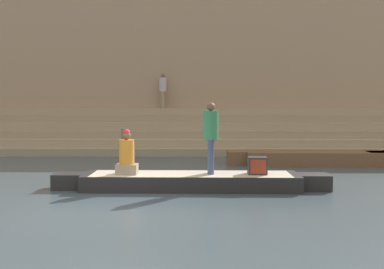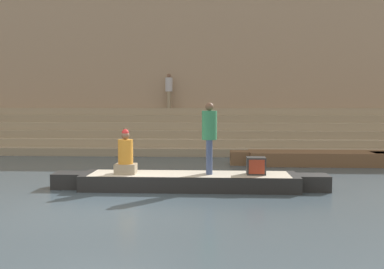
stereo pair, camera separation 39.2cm
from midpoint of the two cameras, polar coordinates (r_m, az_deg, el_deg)
ground_plane at (r=9.79m, az=-11.77°, el=-8.93°), size 120.00×120.00×0.00m
ghat_steps at (r=20.22m, az=-4.95°, el=-0.09°), size 36.00×3.78×1.88m
back_wall at (r=22.15m, az=-4.46°, el=8.03°), size 34.20×1.28×7.38m
rowboat_main at (r=11.37m, az=-1.13°, el=-5.90°), size 6.94×1.31×0.39m
person_standing at (r=11.23m, az=1.41°, el=0.19°), size 0.38×0.38×1.79m
person_rowing at (r=11.37m, az=-9.26°, el=-2.77°), size 0.53×0.41×1.13m
tv_set at (r=11.35m, az=7.32°, el=-3.93°), size 0.47×0.39×0.43m
moored_boat_shore at (r=16.26m, az=14.72°, el=-2.82°), size 6.18×1.30×0.46m
mooring_post at (r=14.66m, az=-9.41°, el=-1.84°), size 0.16×0.16×1.34m
person_on_steps at (r=21.19m, az=-4.24°, el=5.87°), size 0.34×0.34×1.62m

